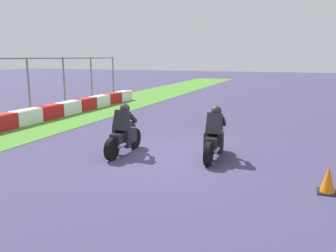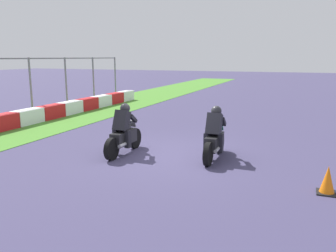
{
  "view_description": "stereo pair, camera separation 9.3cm",
  "coord_description": "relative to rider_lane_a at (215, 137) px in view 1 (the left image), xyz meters",
  "views": [
    {
      "loc": [
        -9.16,
        -3.48,
        2.86
      ],
      "look_at": [
        -0.1,
        0.03,
        0.9
      ],
      "focal_mm": 36.79,
      "sensor_mm": 36.0,
      "label": 1
    },
    {
      "loc": [
        -9.12,
        -3.56,
        2.86
      ],
      "look_at": [
        -0.1,
        0.03,
        0.9
      ],
      "focal_mm": 36.79,
      "sensor_mm": 36.0,
      "label": 2
    }
  ],
  "objects": [
    {
      "name": "rider_lane_b",
      "position": [
        -0.5,
        2.64,
        0.0
      ],
      "size": [
        2.04,
        0.54,
        1.51
      ],
      "rotation": [
        0.0,
        0.0,
        -0.01
      ],
      "color": "black",
      "rests_on": "ground_plane"
    },
    {
      "name": "traffic_cone",
      "position": [
        -1.61,
        -2.86,
        -0.34
      ],
      "size": [
        0.4,
        0.4,
        0.61
      ],
      "color": "black",
      "rests_on": "ground_plane"
    },
    {
      "name": "rider_lane_a",
      "position": [
        0.0,
        0.0,
        0.0
      ],
      "size": [
        2.04,
        0.54,
        1.51
      ],
      "rotation": [
        0.0,
        0.0,
        0.01
      ],
      "color": "black",
      "rests_on": "ground_plane"
    },
    {
      "name": "ground_plane",
      "position": [
        -0.15,
        1.29,
        -0.62
      ],
      "size": [
        120.0,
        120.0,
        0.0
      ],
      "primitive_type": "plane",
      "color": "#3F395B"
    }
  ]
}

